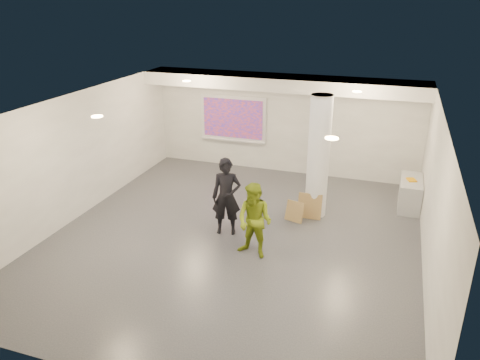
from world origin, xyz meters
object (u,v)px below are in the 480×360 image
(credenza, at_px, (410,193))
(man, at_px, (255,221))
(column, at_px, (318,157))
(woman, at_px, (226,197))
(projection_screen, at_px, (233,119))

(credenza, relative_size, man, 0.80)
(column, distance_m, man, 2.63)
(column, xyz_separation_m, man, (-0.85, -2.39, -0.69))
(credenza, bearing_deg, man, -130.47)
(column, xyz_separation_m, woman, (-1.75, -1.61, -0.61))
(column, height_order, man, column)
(column, relative_size, credenza, 2.32)
(woman, height_order, man, woman)
(woman, relative_size, man, 1.11)
(column, relative_size, man, 1.86)
(man, bearing_deg, credenza, 62.03)
(woman, bearing_deg, credenza, 20.53)
(projection_screen, xyz_separation_m, credenza, (5.32, -1.46, -1.15))
(column, bearing_deg, projection_screen, 139.44)
(man, bearing_deg, projection_screen, 126.72)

